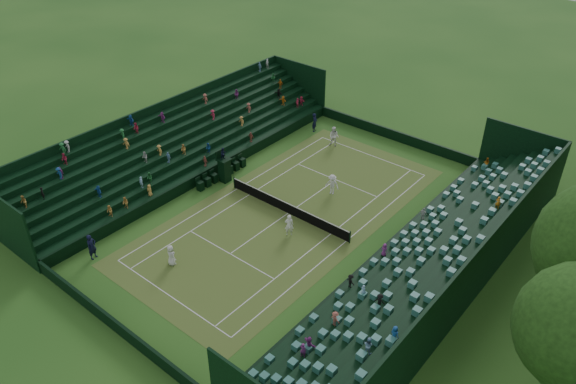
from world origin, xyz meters
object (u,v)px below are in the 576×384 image
at_px(tennis_net, 288,208).
at_px(player_far_east, 332,184).
at_px(player_near_west, 171,255).
at_px(player_near_east, 289,225).
at_px(umpire_chair, 224,167).
at_px(player_far_west, 334,137).

relative_size(tennis_net, player_far_east, 6.57).
relative_size(player_near_west, player_far_east, 0.89).
bearing_deg(player_far_east, player_near_east, -96.38).
relative_size(tennis_net, umpire_chair, 3.69).
height_order(umpire_chair, player_near_east, umpire_chair).
distance_m(umpire_chair, player_far_west, 11.46).
distance_m(tennis_net, umpire_chair, 7.25).
bearing_deg(player_far_west, player_near_east, -82.20).
height_order(umpire_chair, player_far_west, umpire_chair).
distance_m(tennis_net, player_far_east, 4.58).
xyz_separation_m(umpire_chair, player_far_west, (3.48, 10.91, -0.38)).
xyz_separation_m(umpire_chair, player_near_west, (4.91, -10.03, -0.56)).
xyz_separation_m(umpire_chair, player_near_east, (8.98, -2.33, -0.46)).
relative_size(tennis_net, player_near_west, 7.36).
relative_size(player_far_west, player_far_east, 1.09).
distance_m(player_near_west, player_near_east, 8.71).
bearing_deg(player_far_east, player_far_west, 111.12).
bearing_deg(umpire_chair, player_near_west, -63.93).
height_order(tennis_net, player_near_west, player_near_west).
height_order(tennis_net, player_far_east, player_far_east).
bearing_deg(player_near_east, tennis_net, -91.31).
bearing_deg(player_near_east, umpire_chair, -57.18).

